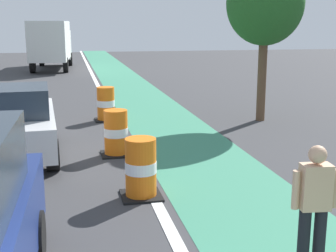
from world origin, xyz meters
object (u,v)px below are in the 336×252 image
(parked_sedan_second, at_px, (13,123))
(street_tree_sidewalk, at_px, (265,4))
(delivery_truck_down_block, at_px, (51,42))
(traffic_barrel_mid, at_px, (116,133))
(skateboarder_on_lane, at_px, (314,208))
(traffic_barrel_front, at_px, (141,169))
(traffic_barrel_back, at_px, (106,104))

(parked_sedan_second, bearing_deg, street_tree_sidewalk, 21.23)
(delivery_truck_down_block, distance_m, street_tree_sidewalk, 20.33)
(parked_sedan_second, bearing_deg, traffic_barrel_mid, -5.77)
(skateboarder_on_lane, relative_size, traffic_barrel_front, 1.55)
(traffic_barrel_back, xyz_separation_m, delivery_truck_down_block, (-2.19, 17.94, 1.31))
(delivery_truck_down_block, relative_size, street_tree_sidewalk, 1.54)
(traffic_barrel_mid, height_order, traffic_barrel_back, same)
(delivery_truck_down_block, bearing_deg, traffic_barrel_mid, -84.55)
(traffic_barrel_mid, height_order, delivery_truck_down_block, delivery_truck_down_block)
(parked_sedan_second, relative_size, street_tree_sidewalk, 0.84)
(traffic_barrel_mid, bearing_deg, skateboarder_on_lane, -73.39)
(parked_sedan_second, distance_m, traffic_barrel_mid, 2.37)
(parked_sedan_second, height_order, traffic_barrel_mid, parked_sedan_second)
(traffic_barrel_mid, relative_size, street_tree_sidewalk, 0.22)
(traffic_barrel_front, distance_m, street_tree_sidewalk, 8.28)
(traffic_barrel_mid, distance_m, traffic_barrel_back, 4.11)
(skateboarder_on_lane, bearing_deg, traffic_barrel_mid, 106.61)
(skateboarder_on_lane, xyz_separation_m, traffic_barrel_back, (-1.70, 10.10, -0.38))
(traffic_barrel_front, relative_size, delivery_truck_down_block, 0.14)
(delivery_truck_down_block, bearing_deg, traffic_barrel_front, -84.81)
(traffic_barrel_back, bearing_deg, parked_sedan_second, -122.14)
(skateboarder_on_lane, bearing_deg, traffic_barrel_front, 117.44)
(traffic_barrel_back, height_order, street_tree_sidewalk, street_tree_sidewalk)
(parked_sedan_second, xyz_separation_m, street_tree_sidewalk, (7.34, 2.85, 2.83))
(traffic_barrel_mid, relative_size, delivery_truck_down_block, 0.14)
(traffic_barrel_back, bearing_deg, skateboarder_on_lane, -80.46)
(skateboarder_on_lane, height_order, delivery_truck_down_block, delivery_truck_down_block)
(traffic_barrel_front, height_order, delivery_truck_down_block, delivery_truck_down_block)
(traffic_barrel_back, relative_size, street_tree_sidewalk, 0.22)
(parked_sedan_second, xyz_separation_m, traffic_barrel_back, (2.43, 3.87, -0.30))
(parked_sedan_second, height_order, delivery_truck_down_block, delivery_truck_down_block)
(traffic_barrel_front, bearing_deg, parked_sedan_second, 128.95)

